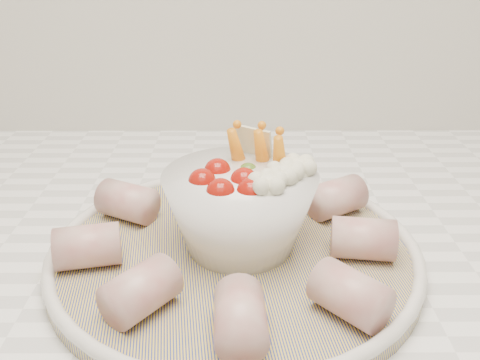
{
  "coord_description": "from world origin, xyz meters",
  "views": [
    {
      "loc": [
        0.01,
        0.96,
        1.2
      ],
      "look_at": [
        0.01,
        1.39,
        1.0
      ],
      "focal_mm": 40.0,
      "sensor_mm": 36.0,
      "label": 1
    }
  ],
  "objects": [
    {
      "name": "serving_platter",
      "position": [
        0.01,
        1.38,
        0.93
      ],
      "size": [
        0.38,
        0.38,
        0.02
      ],
      "color": "navy",
      "rests_on": "kitchen_counter"
    },
    {
      "name": "veggie_bowl",
      "position": [
        0.01,
        1.39,
        0.98
      ],
      "size": [
        0.14,
        0.14,
        0.11
      ],
      "color": "white",
      "rests_on": "serving_platter"
    },
    {
      "name": "cured_meat_rolls",
      "position": [
        0.01,
        1.38,
        0.95
      ],
      "size": [
        0.31,
        0.31,
        0.04
      ],
      "color": "#A9504D",
      "rests_on": "serving_platter"
    }
  ]
}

